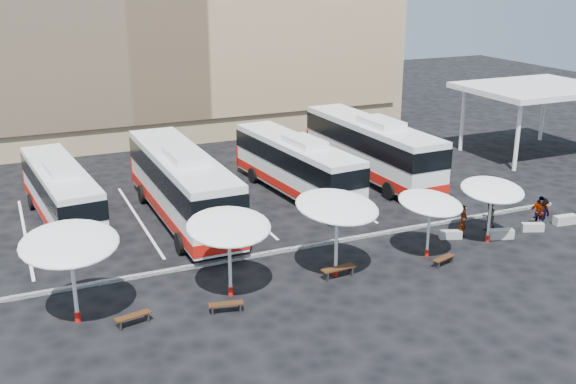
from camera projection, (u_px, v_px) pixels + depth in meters
name	position (u px, v px, depth m)	size (l,w,h in m)	color
ground	(294.00, 254.00, 33.23)	(120.00, 120.00, 0.00)	black
service_canopy	(535.00, 90.00, 49.54)	(10.00, 8.00, 5.20)	white
curb_divider	(290.00, 249.00, 33.64)	(34.00, 0.25, 0.15)	black
bay_lines	(239.00, 205.00, 40.17)	(24.15, 12.00, 0.01)	white
bus_0	(61.00, 192.00, 36.73)	(3.38, 11.38, 3.56)	white
bus_1	(182.00, 183.00, 37.02)	(3.25, 13.50, 4.28)	white
bus_2	(296.00, 164.00, 41.42)	(3.62, 12.18, 3.81)	white
bus_3	(371.00, 146.00, 44.75)	(3.43, 13.34, 4.21)	white
sunshade_0	(69.00, 244.00, 25.86)	(3.96, 4.01, 3.97)	white
sunshade_1	(229.00, 227.00, 28.09)	(3.75, 3.79, 3.74)	white
sunshade_2	(337.00, 207.00, 29.89)	(4.98, 5.01, 3.94)	white
sunshade_3	(430.00, 203.00, 32.12)	(4.09, 4.12, 3.26)	white
sunshade_4	(492.00, 190.00, 33.86)	(3.63, 3.66, 3.31)	white
wood_bench_0	(133.00, 317.00, 26.57)	(1.50, 0.67, 0.44)	#32190B
wood_bench_1	(226.00, 305.00, 27.52)	(1.47, 0.65, 0.44)	#32190B
wood_bench_2	(338.00, 270.00, 30.63)	(1.67, 0.54, 0.50)	#32190B
wood_bench_3	(444.00, 259.00, 31.92)	(1.37, 0.71, 0.41)	#32190B
conc_bench_0	(451.00, 235.00, 35.11)	(1.15, 0.38, 0.43)	gray
conc_bench_1	(501.00, 234.00, 35.11)	(1.33, 0.44, 0.50)	gray
conc_bench_2	(532.00, 227.00, 36.12)	(1.17, 0.39, 0.44)	gray
conc_bench_3	(565.00, 220.00, 37.07)	(1.34, 0.45, 0.50)	gray
passenger_0	(463.00, 221.00, 35.09)	(0.64, 0.42, 1.76)	black
passenger_1	(489.00, 216.00, 36.10)	(0.77, 0.60, 1.58)	black
passenger_2	(539.00, 213.00, 36.15)	(1.10, 0.46, 1.88)	black
passenger_3	(542.00, 213.00, 36.24)	(1.13, 0.65, 1.75)	black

